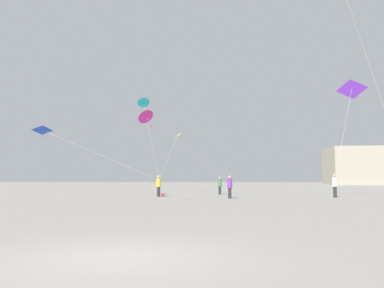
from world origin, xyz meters
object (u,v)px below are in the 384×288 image
Objects in this scene: kite_violet_delta at (352,90)px; building_left_hall at (359,166)px; person_in_yellow at (159,185)px; person_in_blue at (159,185)px; person_in_white at (335,184)px; kite_cobalt_delta at (44,131)px; person_in_green at (220,185)px; kite_magenta_diamond at (146,117)px; kite_lime_diamond at (178,135)px; person_in_purple at (230,186)px; kite_cyan_diamond at (143,103)px; handbag_beside_flyer at (163,195)px.

kite_violet_delta is 0.54× the size of building_left_hall.
person_in_blue is (-0.86, 6.05, -0.07)m from person_in_yellow.
person_in_blue is 0.88× the size of person_in_white.
person_in_blue is 0.14× the size of kite_cobalt_delta.
building_left_hall is at bearing 50.09° from kite_cobalt_delta.
person_in_green is at bearing -107.25° from person_in_yellow.
kite_lime_diamond reaches higher than kite_magenta_diamond.
person_in_green is 17.18m from kite_cobalt_delta.
kite_lime_diamond is at bearing -35.62° from person_in_white.
kite_lime_diamond reaches higher than person_in_green.
building_left_hall is (38.72, 57.19, 3.44)m from person_in_blue.
kite_cobalt_delta reaches higher than kite_magenta_diamond.
kite_lime_diamond reaches higher than person_in_purple.
kite_lime_diamond is (-5.19, 13.47, 5.24)m from person_in_purple.
person_in_yellow is at bearing -120.91° from building_left_hall.
person_in_green is 0.21× the size of kite_cyan_diamond.
person_in_yellow is at bearing -92.29° from kite_lime_diamond.
kite_cyan_diamond is at bearing 166.55° from kite_violet_delta.
building_left_hall reaches higher than person_in_white.
kite_magenta_diamond is at bearing -117.65° from building_left_hall.
kite_cyan_diamond reaches higher than handbag_beside_flyer.
person_in_yellow reaches higher than person_in_blue.
person_in_yellow is 0.12× the size of building_left_hall.
kite_lime_diamond is (-4.50, 6.52, 5.27)m from person_in_green.
kite_lime_diamond reaches higher than person_in_yellow.
person_in_yellow is 13.21m from kite_cobalt_delta.
kite_magenta_diamond is 20.42× the size of handbag_beside_flyer.
person_in_purple is (5.63, -2.34, -0.02)m from person_in_yellow.
person_in_blue is 16.00m from person_in_white.
person_in_purple reaches higher than handbag_beside_flyer.
kite_cyan_diamond reaches higher than person_in_purple.
person_in_white is at bearing -2.03° from handbag_beside_flyer.
building_left_hall reaches higher than person_in_purple.
person_in_white is at bearing -10.35° from kite_cobalt_delta.
kite_cobalt_delta is 76.93m from building_left_hall.
kite_magenta_diamond is 0.84× the size of kite_cyan_diamond.
kite_violet_delta is (10.62, -4.30, 7.66)m from person_in_green.
kite_cyan_diamond is at bearing -124.29° from building_left_hall.
kite_violet_delta reaches higher than kite_lime_diamond.
person_in_yellow reaches higher than handbag_beside_flyer.
kite_lime_diamond is 12.57m from handbag_beside_flyer.
kite_cobalt_delta reaches higher than handbag_beside_flyer.
person_in_purple is (6.49, -8.39, 0.04)m from person_in_blue.
person_in_purple is at bearing -172.80° from person_in_yellow.
kite_cyan_diamond reaches higher than kite_lime_diamond.
person_in_purple is 0.11× the size of building_left_hall.
person_in_white is 0.23× the size of kite_violet_delta.
kite_cyan_diamond is at bearing -111.57° from kite_lime_diamond.
kite_lime_diamond is (11.93, 6.89, 0.25)m from kite_cobalt_delta.
handbag_beside_flyer is (2.51, -4.45, -8.44)m from kite_cyan_diamond.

